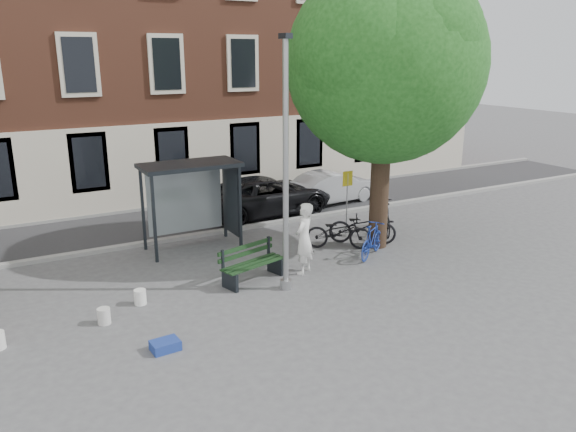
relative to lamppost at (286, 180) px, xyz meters
The scene contains 20 objects.
ground 2.78m from the lamppost, ahead, with size 90.00×90.00×0.00m, color #4C4C4F.
road 7.53m from the lamppost, 90.00° to the left, with size 40.00×4.00×0.01m, color #28282B.
curb_near 5.69m from the lamppost, 90.00° to the left, with size 40.00×0.25×0.12m, color gray.
curb_far 9.40m from the lamppost, 90.00° to the left, with size 40.00×0.25×0.12m, color gray.
building_row 13.67m from the lamppost, 90.00° to the left, with size 30.00×8.00×14.00m, color brown.
lamppost is the anchor object (origin of this frame).
tree_right 5.10m from the lamppost, 19.03° to the left, with size 5.76×5.60×8.20m.
bus_shelter 4.24m from the lamppost, 98.43° to the left, with size 2.85×1.45×2.62m.
painter 2.16m from the lamppost, 36.92° to the left, with size 0.71×0.46×1.94m, color white.
bench 2.57m from the lamppost, 120.26° to the left, with size 1.89×1.04×0.93m.
bike_a 4.78m from the lamppost, 27.28° to the left, with size 0.72×2.06×1.08m, color black.
bike_b 4.10m from the lamppost, 14.42° to the left, with size 0.47×1.66×1.00m, color navy.
bike_c 4.10m from the lamppost, 33.71° to the left, with size 0.69×1.98×1.04m, color black.
bike_d 5.97m from the lamppost, 25.73° to the left, with size 0.53×1.86×1.12m, color black.
car_dark 7.16m from the lamppost, 67.56° to the left, with size 2.31×5.02×1.39m, color black.
car_silver 8.89m from the lamppost, 49.10° to the left, with size 1.33×3.82×1.26m, color #A9ABB1.
blue_crate 4.70m from the lamppost, 157.09° to the right, with size 0.55×0.40×0.20m, color navy.
bucket_a 5.10m from the lamppost, behind, with size 0.28×0.28×0.36m, color silver.
bucket_b 4.39m from the lamppost, 165.94° to the left, with size 0.28×0.28×0.36m, color white.
notice_sign 4.94m from the lamppost, 37.18° to the left, with size 0.36×0.04×2.10m.
Camera 1 is at (-6.22, -11.42, 5.69)m, focal length 35.00 mm.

